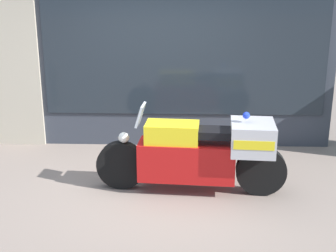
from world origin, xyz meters
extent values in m
plane|color=gray|center=(0.00, 0.00, 0.00)|extent=(60.00, 60.00, 0.00)
cube|color=#333842|center=(0.00, 2.00, 1.70)|extent=(5.64, 0.40, 3.40)
cube|color=#B2A893|center=(-2.36, 2.03, 1.70)|extent=(0.92, 0.55, 3.40)
cube|color=#1E262D|center=(0.43, 1.79, 1.75)|extent=(4.49, 0.02, 2.40)
cube|color=slate|center=(0.39, 2.01, 0.28)|extent=(4.27, 0.30, 0.55)
cube|color=silver|center=(0.39, 2.15, 1.22)|extent=(4.27, 0.02, 1.37)
cube|color=beige|center=(0.39, 2.01, 1.89)|extent=(4.27, 0.30, 0.02)
cube|color=navy|center=(-1.11, 2.01, 1.93)|extent=(0.18, 0.04, 0.06)
cube|color=maroon|center=(-0.11, 2.01, 1.93)|extent=(0.18, 0.04, 0.06)
cube|color=#B7B2A8|center=(0.88, 2.01, 1.93)|extent=(0.18, 0.04, 0.06)
cube|color=#195623|center=(1.88, 2.01, 1.93)|extent=(0.18, 0.04, 0.06)
cube|color=orange|center=(-0.93, 1.94, 0.69)|extent=(0.19, 0.02, 0.27)
cube|color=#2866B7|center=(0.39, 1.94, 0.69)|extent=(0.19, 0.03, 0.27)
cube|color=#2D8E42|center=(1.70, 1.94, 0.69)|extent=(0.19, 0.04, 0.27)
cylinder|color=black|center=(-0.39, 0.10, 0.32)|extent=(0.65, 0.19, 0.64)
cylinder|color=black|center=(1.42, -0.03, 0.32)|extent=(0.65, 0.19, 0.64)
cube|color=#B71414|center=(0.47, 0.04, 0.42)|extent=(1.26, 0.52, 0.49)
cube|color=yellow|center=(0.28, 0.06, 0.78)|extent=(0.70, 0.44, 0.28)
cube|color=black|center=(0.75, 0.02, 0.81)|extent=(0.74, 0.38, 0.10)
cube|color=#B7B7BC|center=(1.28, -0.02, 0.77)|extent=(0.58, 0.66, 0.38)
cube|color=yellow|center=(1.28, -0.02, 0.77)|extent=(0.53, 0.66, 0.11)
cube|color=#B2BCC6|center=(-0.12, 0.09, 1.02)|extent=(0.13, 0.31, 0.27)
sphere|color=white|center=(-0.35, 0.10, 0.70)|extent=(0.14, 0.14, 0.14)
sphere|color=blue|center=(1.19, -0.01, 1.05)|extent=(0.09, 0.09, 0.09)
camera|label=1|loc=(0.42, -5.57, 2.65)|focal=50.00mm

